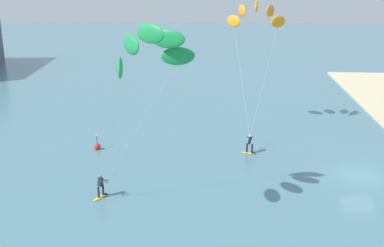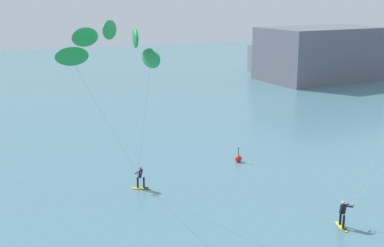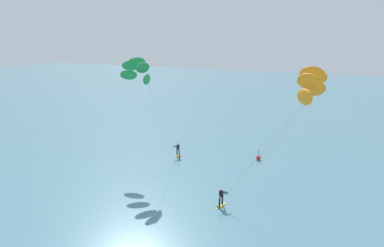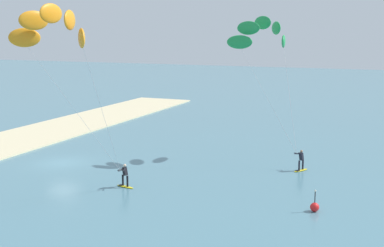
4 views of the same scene
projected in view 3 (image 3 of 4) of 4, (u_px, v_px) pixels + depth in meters
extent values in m
plane|color=slate|center=(129.00, 244.00, 27.04)|extent=(240.00, 240.00, 0.00)
ellipsoid|color=yellow|center=(221.00, 206.00, 32.81)|extent=(0.70, 1.54, 0.08)
cube|color=black|center=(218.00, 207.00, 32.48)|extent=(0.35, 0.34, 0.02)
cylinder|color=black|center=(222.00, 200.00, 32.88)|extent=(0.14, 0.14, 0.78)
cylinder|color=black|center=(220.00, 202.00, 32.54)|extent=(0.14, 0.14, 0.78)
cube|color=black|center=(221.00, 194.00, 32.55)|extent=(0.37, 0.38, 0.63)
sphere|color=beige|center=(221.00, 189.00, 32.45)|extent=(0.20, 0.20, 0.20)
cylinder|color=black|center=(227.00, 193.00, 32.26)|extent=(0.55, 0.07, 0.03)
cylinder|color=black|center=(225.00, 192.00, 32.47)|extent=(0.60, 0.27, 0.15)
cylinder|color=black|center=(224.00, 193.00, 32.28)|extent=(0.58, 0.35, 0.15)
ellipsoid|color=orange|center=(305.00, 97.00, 25.43)|extent=(1.41, 1.57, 1.10)
ellipsoid|color=orange|center=(308.00, 81.00, 25.85)|extent=(1.74, 1.09, 1.10)
ellipsoid|color=orange|center=(312.00, 74.00, 26.87)|extent=(1.81, 0.45, 1.10)
ellipsoid|color=orange|center=(315.00, 77.00, 28.08)|extent=(1.80, 0.86, 1.10)
ellipsoid|color=orange|center=(316.00, 89.00, 28.96)|extent=(1.57, 1.41, 1.10)
cylinder|color=#B2B2B7|center=(261.00, 153.00, 28.88)|extent=(6.14, 2.55, 8.90)
cylinder|color=#B2B2B7|center=(269.00, 146.00, 30.65)|extent=(6.45, 1.60, 8.90)
ellipsoid|color=yellow|center=(178.00, 156.00, 45.77)|extent=(1.49, 1.04, 0.08)
cube|color=black|center=(180.00, 157.00, 45.44)|extent=(0.38, 0.39, 0.02)
cylinder|color=black|center=(177.00, 152.00, 45.84)|extent=(0.14, 0.14, 0.78)
cylinder|color=black|center=(179.00, 153.00, 45.50)|extent=(0.14, 0.14, 0.78)
cube|color=black|center=(178.00, 147.00, 45.51)|extent=(0.43, 0.42, 0.63)
sphere|color=#9E7051|center=(178.00, 144.00, 45.41)|extent=(0.20, 0.20, 0.20)
cylinder|color=black|center=(174.00, 147.00, 45.19)|extent=(0.33, 0.47, 0.03)
cylinder|color=black|center=(176.00, 146.00, 45.23)|extent=(0.22, 0.61, 0.15)
cylinder|color=black|center=(176.00, 146.00, 45.41)|extent=(0.55, 0.41, 0.15)
ellipsoid|color=#1E9347|center=(129.00, 75.00, 42.77)|extent=(2.09, 0.70, 1.10)
ellipsoid|color=#1E9347|center=(131.00, 65.00, 41.78)|extent=(1.91, 1.40, 1.10)
ellipsoid|color=#1E9347|center=(137.00, 63.00, 40.44)|extent=(1.43, 1.89, 1.10)
ellipsoid|color=#1E9347|center=(143.00, 68.00, 39.31)|extent=(0.74, 2.09, 1.10)
ellipsoid|color=#1E9347|center=(147.00, 79.00, 38.86)|extent=(0.70, 2.09, 1.10)
cylinder|color=#B2B2B7|center=(152.00, 113.00, 44.01)|extent=(4.50, 2.36, 8.36)
cylinder|color=#B2B2B7|center=(161.00, 117.00, 42.06)|extent=(0.56, 5.04, 8.36)
sphere|color=red|center=(258.00, 158.00, 44.52)|extent=(0.56, 0.56, 0.56)
cylinder|color=#262628|center=(259.00, 152.00, 44.37)|extent=(0.06, 0.06, 0.70)
sphere|color=#F2F2CC|center=(259.00, 149.00, 44.27)|extent=(0.12, 0.12, 0.12)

